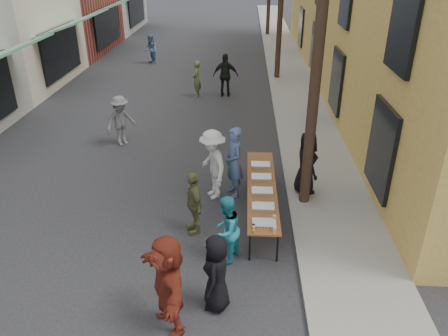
# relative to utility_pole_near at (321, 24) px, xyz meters

# --- Properties ---
(ground) EXTENTS (120.00, 120.00, 0.00)m
(ground) POSITION_rel_utility_pole_near_xyz_m (-4.30, -3.00, -4.50)
(ground) COLOR #28282B
(ground) RESTS_ON ground
(sidewalk) EXTENTS (2.20, 60.00, 0.10)m
(sidewalk) POSITION_rel_utility_pole_near_xyz_m (0.70, 12.00, -4.45)
(sidewalk) COLOR gray
(sidewalk) RESTS_ON ground
(utility_pole_near) EXTENTS (0.26, 0.26, 9.00)m
(utility_pole_near) POSITION_rel_utility_pole_near_xyz_m (0.00, 0.00, 0.00)
(utility_pole_near) COLOR #2D2116
(utility_pole_near) RESTS_ON ground
(serving_table) EXTENTS (0.70, 4.00, 0.75)m
(serving_table) POSITION_rel_utility_pole_near_xyz_m (-1.13, -0.49, -3.79)
(serving_table) COLOR brown
(serving_table) RESTS_ON ground
(catering_tray_sausage) EXTENTS (0.50, 0.33, 0.08)m
(catering_tray_sausage) POSITION_rel_utility_pole_near_xyz_m (-1.13, -2.14, -3.71)
(catering_tray_sausage) COLOR maroon
(catering_tray_sausage) RESTS_ON serving_table
(catering_tray_foil_b) EXTENTS (0.50, 0.33, 0.08)m
(catering_tray_foil_b) POSITION_rel_utility_pole_near_xyz_m (-1.13, -1.49, -3.71)
(catering_tray_foil_b) COLOR #B2B2B7
(catering_tray_foil_b) RESTS_ON serving_table
(catering_tray_buns) EXTENTS (0.50, 0.33, 0.08)m
(catering_tray_buns) POSITION_rel_utility_pole_near_xyz_m (-1.13, -0.79, -3.71)
(catering_tray_buns) COLOR tan
(catering_tray_buns) RESTS_ON serving_table
(catering_tray_foil_d) EXTENTS (0.50, 0.33, 0.08)m
(catering_tray_foil_d) POSITION_rel_utility_pole_near_xyz_m (-1.13, -0.09, -3.71)
(catering_tray_foil_d) COLOR #B2B2B7
(catering_tray_foil_d) RESTS_ON serving_table
(catering_tray_buns_end) EXTENTS (0.50, 0.33, 0.08)m
(catering_tray_buns_end) POSITION_rel_utility_pole_near_xyz_m (-1.13, 0.61, -3.71)
(catering_tray_buns_end) COLOR tan
(catering_tray_buns_end) RESTS_ON serving_table
(condiment_jar_a) EXTENTS (0.07, 0.07, 0.08)m
(condiment_jar_a) POSITION_rel_utility_pole_near_xyz_m (-1.35, -2.44, -3.71)
(condiment_jar_a) COLOR #A57F26
(condiment_jar_a) RESTS_ON serving_table
(condiment_jar_b) EXTENTS (0.07, 0.07, 0.08)m
(condiment_jar_b) POSITION_rel_utility_pole_near_xyz_m (-1.35, -2.34, -3.71)
(condiment_jar_b) COLOR #A57F26
(condiment_jar_b) RESTS_ON serving_table
(condiment_jar_c) EXTENTS (0.07, 0.07, 0.08)m
(condiment_jar_c) POSITION_rel_utility_pole_near_xyz_m (-1.35, -2.24, -3.71)
(condiment_jar_c) COLOR #A57F26
(condiment_jar_c) RESTS_ON serving_table
(cup_stack) EXTENTS (0.08, 0.08, 0.12)m
(cup_stack) POSITION_rel_utility_pole_near_xyz_m (-0.93, -2.39, -3.69)
(cup_stack) COLOR tan
(cup_stack) RESTS_ON serving_table
(guest_front_a) EXTENTS (0.59, 0.81, 1.53)m
(guest_front_a) POSITION_rel_utility_pole_near_xyz_m (-2.03, -3.71, -3.73)
(guest_front_a) COLOR black
(guest_front_a) RESTS_ON ground
(guest_front_b) EXTENTS (0.68, 0.82, 1.91)m
(guest_front_b) POSITION_rel_utility_pole_near_xyz_m (-1.84, 0.40, -3.54)
(guest_front_b) COLOR #4B6391
(guest_front_b) RESTS_ON ground
(guest_front_c) EXTENTS (0.85, 0.93, 1.53)m
(guest_front_c) POSITION_rel_utility_pole_near_xyz_m (-1.92, -2.38, -3.74)
(guest_front_c) COLOR teal
(guest_front_c) RESTS_ON ground
(guest_front_d) EXTENTS (1.14, 1.40, 1.89)m
(guest_front_d) POSITION_rel_utility_pole_near_xyz_m (-2.38, 0.27, -3.56)
(guest_front_d) COLOR silver
(guest_front_d) RESTS_ON ground
(guest_front_e) EXTENTS (0.69, 0.98, 1.54)m
(guest_front_e) POSITION_rel_utility_pole_near_xyz_m (-2.70, -1.35, -3.73)
(guest_front_e) COLOR olive
(guest_front_e) RESTS_ON ground
(guest_queue_back) EXTENTS (1.25, 1.82, 1.89)m
(guest_queue_back) POSITION_rel_utility_pole_near_xyz_m (-2.80, -4.25, -3.56)
(guest_queue_back) COLOR maroon
(guest_queue_back) RESTS_ON ground
(server) EXTENTS (0.77, 0.96, 1.70)m
(server) POSITION_rel_utility_pole_near_xyz_m (0.05, 0.47, -3.55)
(server) COLOR black
(server) RESTS_ON sidewalk
(passerby_left) EXTENTS (1.20, 1.22, 1.68)m
(passerby_left) POSITION_rel_utility_pole_near_xyz_m (-5.67, 3.56, -3.66)
(passerby_left) COLOR slate
(passerby_left) RESTS_ON ground
(passerby_mid) EXTENTS (1.12, 0.50, 1.87)m
(passerby_mid) POSITION_rel_utility_pole_near_xyz_m (-2.45, 9.06, -3.56)
(passerby_mid) COLOR black
(passerby_mid) RESTS_ON ground
(passerby_right) EXTENTS (0.38, 0.57, 1.56)m
(passerby_right) POSITION_rel_utility_pole_near_xyz_m (-3.72, 8.96, -3.72)
(passerby_right) COLOR #566439
(passerby_right) RESTS_ON ground
(passerby_far) EXTENTS (0.95, 1.00, 1.63)m
(passerby_far) POSITION_rel_utility_pole_near_xyz_m (-6.92, 14.86, -3.69)
(passerby_far) COLOR #536EA2
(passerby_far) RESTS_ON ground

